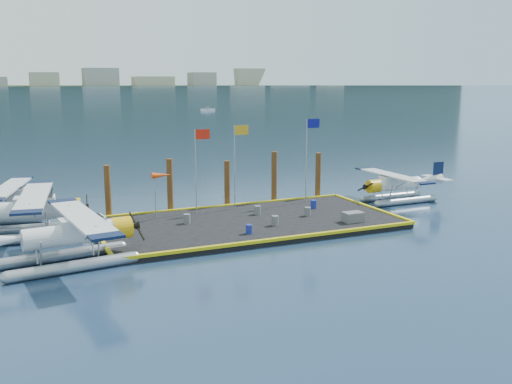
% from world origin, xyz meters
% --- Properties ---
extents(ground, '(4000.00, 4000.00, 0.00)m').
position_xyz_m(ground, '(0.00, 0.00, 0.00)').
color(ground, '#172946').
rests_on(ground, ground).
extents(dock, '(20.00, 10.00, 0.40)m').
position_xyz_m(dock, '(0.00, 0.00, 0.20)').
color(dock, black).
rests_on(dock, ground).
extents(dock_bumpers, '(20.25, 10.25, 0.18)m').
position_xyz_m(dock_bumpers, '(0.00, 0.00, 0.49)').
color(dock_bumpers, '#BEAE0B').
rests_on(dock_bumpers, dock).
extents(far_backdrop, '(3050.00, 2050.00, 810.00)m').
position_xyz_m(far_backdrop, '(239.91, 1737.52, 9.45)').
color(far_backdrop, black).
rests_on(far_backdrop, ground).
extents(seaplane_a, '(9.22, 10.17, 3.60)m').
position_xyz_m(seaplane_a, '(-11.80, -3.96, 1.57)').
color(seaplane_a, '#90959D').
rests_on(seaplane_a, ground).
extents(seaplane_b, '(9.56, 10.53, 3.72)m').
position_xyz_m(seaplane_b, '(-13.88, 2.70, 1.62)').
color(seaplane_b, '#90959D').
rests_on(seaplane_b, ground).
extents(seaplane_c, '(8.53, 9.21, 3.27)m').
position_xyz_m(seaplane_c, '(-15.25, 8.30, 1.42)').
color(seaplane_c, '#90959D').
rests_on(seaplane_c, ground).
extents(seaplane_d, '(7.86, 8.66, 3.09)m').
position_xyz_m(seaplane_d, '(13.99, 2.32, 1.35)').
color(seaplane_d, '#90959D').
rests_on(seaplane_d, ground).
extents(drum_0, '(0.45, 0.45, 0.64)m').
position_xyz_m(drum_0, '(-4.11, 0.91, 0.72)').
color(drum_0, '#58585D').
rests_on(drum_0, dock).
extents(drum_1, '(0.46, 0.46, 0.66)m').
position_xyz_m(drum_1, '(1.07, -1.94, 0.73)').
color(drum_1, '#58585D').
rests_on(drum_1, dock).
extents(drum_2, '(0.44, 0.44, 0.63)m').
position_xyz_m(drum_2, '(4.35, -0.44, 0.71)').
color(drum_2, '#58585D').
rests_on(drum_2, dock).
extents(drum_3, '(0.41, 0.41, 0.58)m').
position_xyz_m(drum_3, '(-1.29, -3.13, 0.69)').
color(drum_3, navy).
rests_on(drum_3, dock).
extents(drum_4, '(0.45, 0.45, 0.63)m').
position_xyz_m(drum_4, '(5.90, 1.48, 0.72)').
color(drum_4, navy).
rests_on(drum_4, dock).
extents(drum_5, '(0.45, 0.45, 0.63)m').
position_xyz_m(drum_5, '(1.28, 1.36, 0.72)').
color(drum_5, '#58585D').
rests_on(drum_5, dock).
extents(crate, '(1.34, 0.89, 0.67)m').
position_xyz_m(crate, '(6.34, -3.17, 0.73)').
color(crate, '#58585D').
rests_on(crate, dock).
extents(flagpole_red, '(1.14, 0.08, 6.00)m').
position_xyz_m(flagpole_red, '(-2.29, 3.80, 4.40)').
color(flagpole_red, '#95949C').
rests_on(flagpole_red, dock).
extents(flagpole_yellow, '(1.14, 0.08, 6.20)m').
position_xyz_m(flagpole_yellow, '(0.70, 3.80, 4.51)').
color(flagpole_yellow, '#95949C').
rests_on(flagpole_yellow, dock).
extents(flagpole_blue, '(1.14, 0.08, 6.50)m').
position_xyz_m(flagpole_blue, '(6.70, 3.80, 4.69)').
color(flagpole_blue, '#95949C').
rests_on(flagpole_blue, dock).
extents(windsock, '(1.40, 0.44, 3.12)m').
position_xyz_m(windsock, '(-5.03, 3.80, 3.23)').
color(windsock, '#95949C').
rests_on(windsock, dock).
extents(piling_0, '(0.44, 0.44, 4.00)m').
position_xyz_m(piling_0, '(-8.50, 5.40, 2.00)').
color(piling_0, '#412712').
rests_on(piling_0, ground).
extents(piling_1, '(0.44, 0.44, 4.20)m').
position_xyz_m(piling_1, '(-4.00, 5.40, 2.10)').
color(piling_1, '#412712').
rests_on(piling_1, ground).
extents(piling_2, '(0.44, 0.44, 3.80)m').
position_xyz_m(piling_2, '(0.50, 5.40, 1.90)').
color(piling_2, '#412712').
rests_on(piling_2, ground).
extents(piling_3, '(0.44, 0.44, 4.30)m').
position_xyz_m(piling_3, '(4.50, 5.40, 2.15)').
color(piling_3, '#412712').
rests_on(piling_3, ground).
extents(piling_4, '(0.44, 0.44, 4.00)m').
position_xyz_m(piling_4, '(8.50, 5.40, 2.00)').
color(piling_4, '#412712').
rests_on(piling_4, ground).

